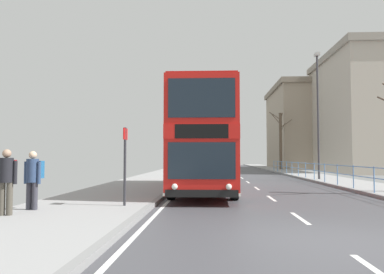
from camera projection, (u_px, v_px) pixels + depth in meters
ground at (294, 237)px, 7.54m from camera, size 15.80×140.00×0.20m
double_decker_bus_main at (204, 141)px, 17.72m from camera, size 2.77×10.97×4.52m
pedestrian_railing_far_kerb at (319, 169)px, 23.86m from camera, size 0.05×34.63×1.10m
pedestrian_with_backpack at (33, 176)px, 10.79m from camera, size 0.55×0.57×1.66m
pedestrian_companion at (7, 177)px, 9.76m from camera, size 0.55×0.56×1.69m
bus_stop_sign_near at (125, 157)px, 11.69m from camera, size 0.08×0.44×2.41m
street_lamp_far_side at (318, 106)px, 25.73m from camera, size 0.28×0.60×8.63m
bare_tree_far_01 at (280, 139)px, 45.76m from camera, size 2.92×1.46×7.03m
background_building_00 at (322, 127)px, 54.07m from camera, size 14.06×15.31×11.68m
background_building_01 at (383, 112)px, 40.60m from camera, size 12.33×14.80×12.82m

